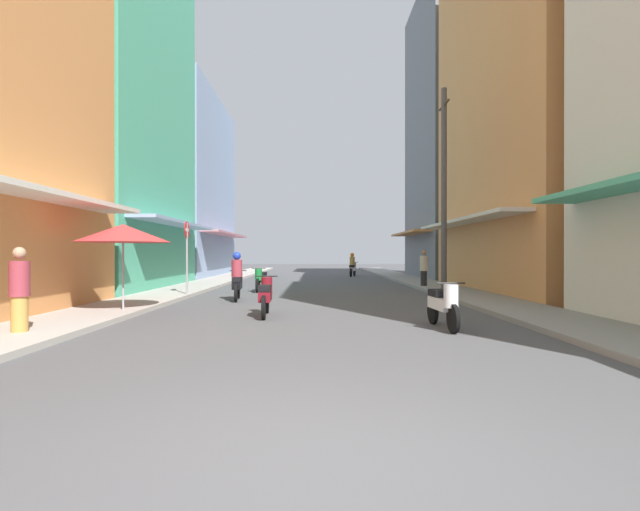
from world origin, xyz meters
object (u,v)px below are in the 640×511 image
motorbike_green (261,279)px  pedestrian_far (424,269)px  motorbike_maroon (266,295)px  motorbike_silver (353,266)px  utility_pole (444,190)px  vendor_umbrella (123,233)px  motorbike_white (443,304)px  motorbike_black (237,279)px  street_sign_no_entry (187,248)px  pedestrian_crossing (19,293)px

motorbike_green → pedestrian_far: (6.91, 1.59, 0.34)m
motorbike_maroon → motorbike_silver: bearing=79.7°
motorbike_silver → utility_pole: (2.12, -14.84, 3.07)m
motorbike_silver → utility_pole: bearing=-81.9°
vendor_umbrella → motorbike_white: bearing=-17.6°
motorbike_black → motorbike_maroon: bearing=-71.2°
street_sign_no_entry → motorbike_white: bearing=-45.0°
pedestrian_far → motorbike_green: bearing=-167.0°
motorbike_white → utility_pole: (1.96, 7.33, 3.27)m
motorbike_silver → utility_pole: utility_pole is taller
motorbike_maroon → motorbike_white: size_ratio=1.00×
pedestrian_crossing → utility_pole: size_ratio=0.22×
pedestrian_crossing → motorbike_black: bearing=68.7°
utility_pole → street_sign_no_entry: (-9.04, -0.26, -2.06)m
motorbike_silver → pedestrian_far: 11.21m
motorbike_black → vendor_umbrella: vendor_umbrella is taller
motorbike_black → utility_pole: bearing=10.9°
motorbike_silver → pedestrian_far: (2.27, -10.98, 0.14)m
motorbike_maroon → pedestrian_crossing: pedestrian_crossing is taller
vendor_umbrella → street_sign_no_entry: bearing=86.1°
motorbike_maroon → pedestrian_crossing: size_ratio=1.10×
motorbike_green → pedestrian_crossing: pedestrian_crossing is taller
motorbike_white → motorbike_green: (-4.80, 9.60, 0.00)m
pedestrian_crossing → utility_pole: bearing=40.4°
motorbike_white → motorbike_silver: motorbike_silver is taller
pedestrian_crossing → vendor_umbrella: (0.49, 3.40, 1.21)m
pedestrian_far → vendor_umbrella: size_ratio=0.72×
motorbike_green → vendor_umbrella: (-2.60, -7.26, 1.53)m
pedestrian_far → motorbike_white: bearing=-100.7°
motorbike_green → street_sign_no_entry: size_ratio=0.68×
motorbike_maroon → motorbike_black: bearing=108.8°
motorbike_white → motorbike_maroon: bearing=152.0°
pedestrian_far → utility_pole: size_ratio=0.23×
motorbike_silver → motorbike_maroon: bearing=-100.3°
vendor_umbrella → street_sign_no_entry: (0.32, 4.73, -0.31)m
motorbike_green → street_sign_no_entry: street_sign_no_entry is taller
motorbike_black → utility_pole: 7.86m
motorbike_white → pedestrian_crossing: 7.96m
motorbike_silver → utility_pole: 15.31m
motorbike_green → pedestrian_crossing: bearing=-106.1°
motorbike_maroon → vendor_umbrella: size_ratio=0.78×
motorbike_white → pedestrian_crossing: bearing=-172.4°
pedestrian_far → utility_pole: bearing=-92.3°
street_sign_no_entry → vendor_umbrella: bearing=-93.9°
motorbike_silver → motorbike_black: (-4.99, -16.22, 0.00)m
motorbike_silver → utility_pole: size_ratio=0.24×
motorbike_black → motorbike_silver: bearing=72.9°
pedestrian_crossing → vendor_umbrella: bearing=81.9°
motorbike_maroon → street_sign_no_entry: bearing=123.0°
motorbike_green → pedestrian_crossing: (-3.09, -10.66, 0.32)m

